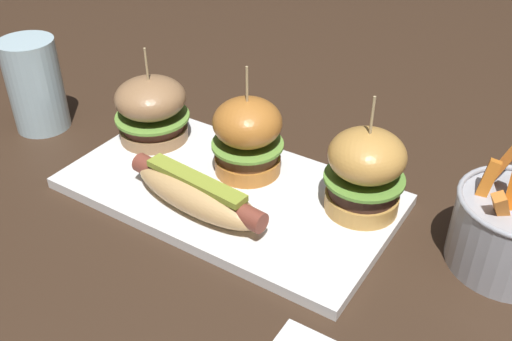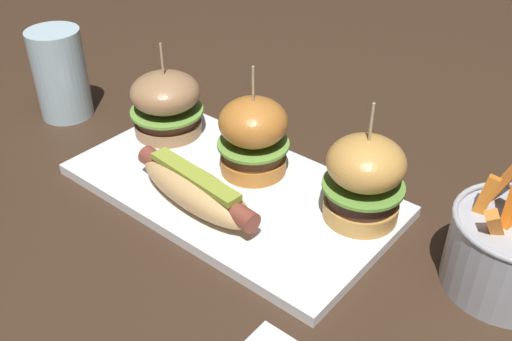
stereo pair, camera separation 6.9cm
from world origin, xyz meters
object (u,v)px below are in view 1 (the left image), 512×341
object	(u,v)px
platter_main	(229,191)
slider_left	(152,109)
slider_center	(250,137)
water_glass	(35,85)
hot_dog	(196,193)
slider_right	(365,171)

from	to	relation	value
platter_main	slider_left	bearing A→B (deg)	165.29
platter_main	slider_center	size ratio (longest dim) A/B	2.81
platter_main	slider_center	bearing A→B (deg)	85.86
platter_main	water_glass	bearing A→B (deg)	-178.86
slider_left	hot_dog	bearing A→B (deg)	-32.69
platter_main	slider_center	xyz separation A→B (m)	(0.00, 0.04, 0.06)
slider_center	water_glass	world-z (taller)	slider_center
hot_dog	slider_left	distance (m)	0.18
slider_left	water_glass	xyz separation A→B (m)	(-0.18, -0.05, 0.01)
slider_center	platter_main	bearing A→B (deg)	-94.14
slider_left	slider_right	distance (m)	0.31
slider_left	water_glass	world-z (taller)	slider_left
slider_right	water_glass	xyz separation A→B (m)	(-0.49, -0.06, 0.00)
slider_left	slider_center	world-z (taller)	slider_center
water_glass	platter_main	bearing A→B (deg)	1.14
platter_main	slider_right	distance (m)	0.18
hot_dog	slider_left	bearing A→B (deg)	147.31
hot_dog	slider_left	xyz separation A→B (m)	(-0.15, 0.10, 0.02)
water_glass	hot_dog	bearing A→B (deg)	-8.43
hot_dog	slider_center	xyz separation A→B (m)	(0.01, 0.10, 0.03)
hot_dog	slider_left	size ratio (longest dim) A/B	1.46
slider_left	slider_right	bearing A→B (deg)	1.70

